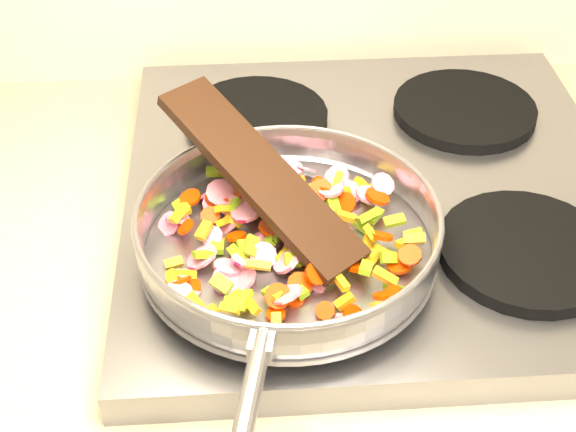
{
  "coord_description": "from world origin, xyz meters",
  "views": [
    {
      "loc": [
        -0.86,
        0.91,
        1.53
      ],
      "look_at": [
        -0.82,
        1.53,
        1.0
      ],
      "focal_mm": 50.0,
      "sensor_mm": 36.0,
      "label": 1
    }
  ],
  "objects": [
    {
      "name": "grate_fr",
      "position": [
        -0.56,
        1.52,
        0.95
      ],
      "size": [
        0.19,
        0.19,
        0.02
      ],
      "primitive_type": "cylinder",
      "color": "black",
      "rests_on": "cooktop"
    },
    {
      "name": "grate_bl",
      "position": [
        -0.84,
        1.81,
        0.95
      ],
      "size": [
        0.19,
        0.19,
        0.02
      ],
      "primitive_type": "cylinder",
      "color": "black",
      "rests_on": "cooktop"
    },
    {
      "name": "grate_br",
      "position": [
        -0.56,
        1.81,
        0.95
      ],
      "size": [
        0.19,
        0.19,
        0.02
      ],
      "primitive_type": "cylinder",
      "color": "black",
      "rests_on": "cooktop"
    },
    {
      "name": "vegetable_heap",
      "position": [
        -0.82,
        1.54,
        0.98
      ],
      "size": [
        0.28,
        0.27,
        0.05
      ],
      "color": "red",
      "rests_on": "saute_pan"
    },
    {
      "name": "wooden_spatula",
      "position": [
        -0.84,
        1.58,
        1.02
      ],
      "size": [
        0.22,
        0.25,
        0.1
      ],
      "primitive_type": "cube",
      "rotation": [
        0.0,
        -0.33,
        2.25
      ],
      "color": "black",
      "rests_on": "saute_pan"
    },
    {
      "name": "grate_fl",
      "position": [
        -0.84,
        1.52,
        0.95
      ],
      "size": [
        0.19,
        0.19,
        0.02
      ],
      "primitive_type": "cylinder",
      "color": "black",
      "rests_on": "cooktop"
    },
    {
      "name": "cooktop",
      "position": [
        -0.7,
        1.67,
        0.92
      ],
      "size": [
        0.6,
        0.6,
        0.04
      ],
      "primitive_type": "cube",
      "color": "#939399",
      "rests_on": "counter_top"
    },
    {
      "name": "saute_pan",
      "position": [
        -0.82,
        1.53,
        0.99
      ],
      "size": [
        0.35,
        0.52,
        0.06
      ],
      "rotation": [
        0.0,
        0.0,
        -0.21
      ],
      "color": "#9E9EA5",
      "rests_on": "grate_fl"
    }
  ]
}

